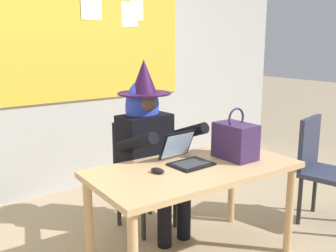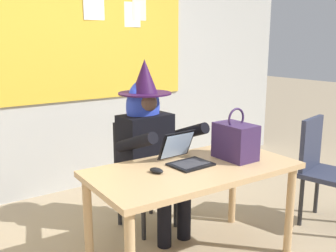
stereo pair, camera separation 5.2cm
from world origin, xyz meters
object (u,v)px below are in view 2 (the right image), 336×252
laptop (185,157)px  computer_mouse (156,170)px  chair_at_desk (141,167)px  chair_extra_corner (322,165)px  desk_main (193,179)px  handbag (235,141)px  person_costumed (150,138)px

laptop → computer_mouse: laptop is taller
chair_at_desk → laptop: size_ratio=2.76×
chair_at_desk → chair_extra_corner: size_ratio=0.98×
desk_main → chair_at_desk: (0.02, 0.73, -0.12)m
chair_extra_corner → laptop: bearing=-113.9°
handbag → chair_extra_corner: bearing=-8.1°
person_costumed → computer_mouse: size_ratio=13.59×
person_costumed → desk_main: bearing=-6.5°
chair_at_desk → desk_main: bearing=-6.9°
computer_mouse → handbag: bearing=-22.0°
laptop → desk_main: bearing=-93.5°
desk_main → chair_at_desk: 0.74m
handbag → person_costumed: bearing=117.5°
desk_main → person_costumed: bearing=86.7°
chair_at_desk → handbag: handbag is taller
person_costumed → chair_extra_corner: person_costumed is taller
chair_at_desk → person_costumed: size_ratio=0.64×
person_costumed → laptop: bearing=-6.9°
desk_main → chair_at_desk: bearing=88.0°
person_costumed → chair_at_desk: bearing=-178.3°
laptop → person_costumed: bearing=83.8°
desk_main → laptop: (0.00, 0.10, 0.14)m
chair_extra_corner → chair_at_desk: bearing=-137.8°
chair_at_desk → computer_mouse: size_ratio=8.63×
handbag → chair_extra_corner: handbag is taller
handbag → chair_extra_corner: size_ratio=0.41×
chair_at_desk → handbag: size_ratio=2.38×
person_costumed → computer_mouse: bearing=-32.3°
laptop → computer_mouse: bearing=-171.6°
computer_mouse → chair_at_desk: bearing=50.4°
chair_at_desk → laptop: bearing=-7.0°
computer_mouse → handbag: 0.66m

